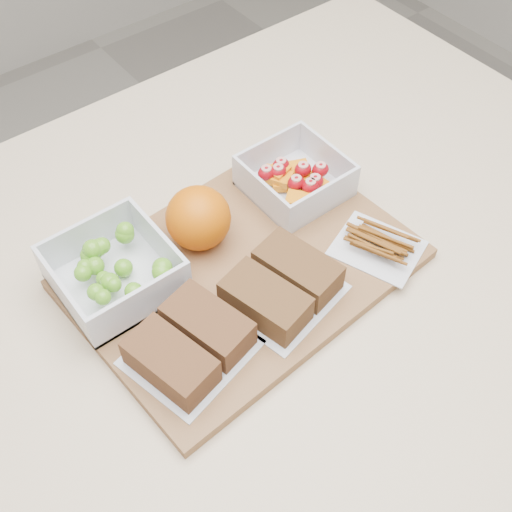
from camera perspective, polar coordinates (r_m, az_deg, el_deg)
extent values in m
plane|color=gray|center=(1.65, 0.21, -20.94)|extent=(4.00, 4.00, 0.00)
cube|color=beige|center=(1.23, 0.27, -14.39)|extent=(1.20, 0.90, 0.90)
cube|color=brown|center=(0.83, -1.15, -1.15)|extent=(0.44, 0.33, 0.02)
cube|color=silver|center=(0.83, -12.24, -2.31)|extent=(0.14, 0.14, 0.01)
cube|color=silver|center=(0.85, -14.76, 1.65)|extent=(0.14, 0.01, 0.06)
cube|color=silver|center=(0.77, -10.10, -4.29)|extent=(0.14, 0.01, 0.06)
cube|color=silver|center=(0.82, -8.57, 1.06)|extent=(0.01, 0.13, 0.06)
cube|color=silver|center=(0.80, -16.67, -3.48)|extent=(0.01, 0.13, 0.06)
sphere|color=#5A9F21|center=(0.80, -12.86, -2.30)|extent=(0.02, 0.02, 0.02)
sphere|color=#5A9F21|center=(0.79, -14.05, -3.13)|extent=(0.02, 0.02, 0.02)
sphere|color=#5A9F21|center=(0.82, -13.53, 0.89)|extent=(0.02, 0.02, 0.02)
sphere|color=#5A9F21|center=(0.82, -11.70, -1.04)|extent=(0.02, 0.02, 0.02)
sphere|color=#5A9F21|center=(0.81, -15.15, -1.48)|extent=(0.02, 0.02, 0.02)
sphere|color=#5A9F21|center=(0.81, -13.37, -1.98)|extent=(0.02, 0.02, 0.02)
sphere|color=#5A9F21|center=(0.81, -14.98, -0.92)|extent=(0.02, 0.02, 0.02)
sphere|color=#5A9F21|center=(0.78, -8.33, -1.04)|extent=(0.03, 0.03, 0.03)
sphere|color=#5A9F21|center=(0.84, -11.59, 1.89)|extent=(0.03, 0.03, 0.03)
sphere|color=#5A9F21|center=(0.82, -14.34, 0.60)|extent=(0.03, 0.03, 0.03)
sphere|color=#5A9F21|center=(0.78, -13.46, -3.58)|extent=(0.02, 0.02, 0.02)
sphere|color=#5A9F21|center=(0.83, -11.56, 2.24)|extent=(0.02, 0.02, 0.02)
sphere|color=#5A9F21|center=(0.78, -10.81, -3.11)|extent=(0.02, 0.02, 0.02)
sphere|color=#5A9F21|center=(0.83, -14.13, 0.39)|extent=(0.02, 0.02, 0.02)
sphere|color=#5A9F21|center=(0.81, -14.10, -0.85)|extent=(0.02, 0.02, 0.02)
sphere|color=#5A9F21|center=(0.82, -13.83, 0.74)|extent=(0.02, 0.02, 0.02)
sphere|color=#5A9F21|center=(0.78, -8.38, -1.42)|extent=(0.02, 0.02, 0.02)
sphere|color=#5A9F21|center=(0.80, -8.34, -1.86)|extent=(0.02, 0.02, 0.02)
sphere|color=#5A9F21|center=(0.81, -14.29, -0.82)|extent=(0.02, 0.02, 0.02)
sphere|color=#5A9F21|center=(0.79, -12.52, -2.50)|extent=(0.02, 0.02, 0.02)
sphere|color=#5A9F21|center=(0.83, -14.54, 0.07)|extent=(0.02, 0.02, 0.02)
cube|color=silver|center=(0.92, 3.42, 6.06)|extent=(0.13, 0.13, 0.00)
cube|color=silver|center=(0.94, 1.09, 9.17)|extent=(0.13, 0.00, 0.05)
cube|color=silver|center=(0.87, 6.05, 4.95)|extent=(0.13, 0.00, 0.05)
cube|color=silver|center=(0.93, 6.36, 8.68)|extent=(0.00, 0.12, 0.05)
cube|color=silver|center=(0.87, 0.45, 5.48)|extent=(0.00, 0.12, 0.05)
cube|color=orange|center=(0.90, 4.46, 6.12)|extent=(0.04, 0.04, 0.01)
cube|color=orange|center=(0.92, 2.06, 7.18)|extent=(0.05, 0.05, 0.01)
cube|color=orange|center=(0.92, 3.78, 7.12)|extent=(0.04, 0.05, 0.01)
cube|color=orange|center=(0.93, 3.88, 7.57)|extent=(0.04, 0.05, 0.01)
cube|color=orange|center=(0.90, 2.12, 6.98)|extent=(0.04, 0.04, 0.01)
cube|color=orange|center=(0.91, 1.97, 7.54)|extent=(0.04, 0.03, 0.01)
cube|color=orange|center=(0.87, 3.76, 4.99)|extent=(0.04, 0.04, 0.01)
cube|color=orange|center=(0.90, 5.28, 6.26)|extent=(0.04, 0.04, 0.01)
cube|color=orange|center=(0.91, 2.45, 6.51)|extent=(0.04, 0.04, 0.01)
ellipsoid|color=#A70816|center=(0.91, 4.19, 7.69)|extent=(0.03, 0.02, 0.02)
ellipsoid|color=#A70816|center=(0.89, 5.26, 6.59)|extent=(0.03, 0.02, 0.02)
ellipsoid|color=#A70816|center=(0.90, 0.92, 7.39)|extent=(0.03, 0.02, 0.02)
ellipsoid|color=#A70816|center=(0.91, 5.74, 7.65)|extent=(0.03, 0.02, 0.02)
ellipsoid|color=#A70816|center=(0.90, 1.98, 7.50)|extent=(0.03, 0.02, 0.02)
ellipsoid|color=#A70816|center=(0.88, 4.85, 6.21)|extent=(0.03, 0.02, 0.02)
ellipsoid|color=#A70816|center=(0.89, 3.58, 6.52)|extent=(0.03, 0.02, 0.02)
ellipsoid|color=#A70816|center=(0.91, 2.23, 8.07)|extent=(0.03, 0.02, 0.02)
sphere|color=#D86005|center=(0.83, -5.15, 3.38)|extent=(0.08, 0.08, 0.08)
cube|color=silver|center=(0.76, -5.80, -8.53)|extent=(0.16, 0.15, 0.00)
cube|color=brown|center=(0.73, -7.60, -9.31)|extent=(0.08, 0.11, 0.04)
cube|color=brown|center=(0.75, -4.32, -6.16)|extent=(0.08, 0.11, 0.04)
cube|color=silver|center=(0.80, 2.25, -3.49)|extent=(0.16, 0.15, 0.00)
cube|color=brown|center=(0.77, 0.83, -4.03)|extent=(0.08, 0.11, 0.04)
cube|color=brown|center=(0.80, 3.71, -1.21)|extent=(0.08, 0.11, 0.04)
cube|color=silver|center=(0.86, 10.72, 0.70)|extent=(0.12, 0.13, 0.00)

